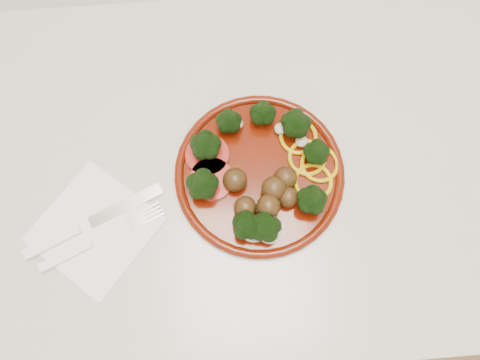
{
  "coord_description": "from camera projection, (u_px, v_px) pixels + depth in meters",
  "views": [
    {
      "loc": [
        0.12,
        1.48,
        1.58
      ],
      "look_at": [
        0.14,
        1.67,
        0.92
      ],
      "focal_mm": 35.0,
      "sensor_mm": 36.0,
      "label": 1
    }
  ],
  "objects": [
    {
      "name": "counter",
      "position": [
        184.0,
        224.0,
        1.14
      ],
      "size": [
        2.4,
        0.6,
        0.9
      ],
      "color": "silver",
      "rests_on": "ground"
    },
    {
      "name": "plate",
      "position": [
        260.0,
        174.0,
        0.69
      ],
      "size": [
        0.25,
        0.25,
        0.06
      ],
      "rotation": [
        0.0,
        0.0,
        -0.13
      ],
      "color": "#4A0F03",
      "rests_on": "counter"
    },
    {
      "name": "napkin",
      "position": [
        95.0,
        229.0,
        0.68
      ],
      "size": [
        0.21,
        0.21,
        0.0
      ],
      "primitive_type": "cube",
      "rotation": [
        0.0,
        0.0,
        0.85
      ],
      "color": "white",
      "rests_on": "counter"
    },
    {
      "name": "fork",
      "position": [
        81.0,
        248.0,
        0.67
      ],
      "size": [
        0.18,
        0.09,
        0.01
      ],
      "rotation": [
        0.0,
        0.0,
        0.41
      ],
      "color": "white",
      "rests_on": "napkin"
    },
    {
      "name": "knife",
      "position": [
        76.0,
        230.0,
        0.68
      ],
      "size": [
        0.2,
        0.1,
        0.01
      ],
      "rotation": [
        0.0,
        0.0,
        0.41
      ],
      "color": "silver",
      "rests_on": "napkin"
    }
  ]
}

